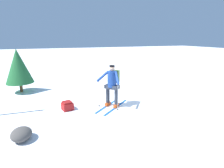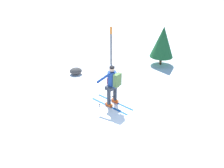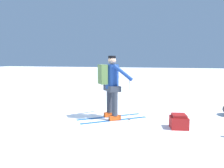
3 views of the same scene
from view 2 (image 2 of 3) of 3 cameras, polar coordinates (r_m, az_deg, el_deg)
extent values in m
plane|color=white|center=(8.36, 1.48, -7.38)|extent=(80.00, 80.00, 0.00)
cube|color=#144C9E|center=(8.69, -0.81, -5.79)|extent=(1.23, 1.45, 0.01)
cube|color=#C64714|center=(8.65, -0.81, -5.44)|extent=(0.28, 0.30, 0.12)
cylinder|color=#2D333D|center=(8.44, -0.83, -3.17)|extent=(0.15, 0.15, 0.68)
cube|color=#144C9E|center=(8.93, 0.79, -4.74)|extent=(1.23, 1.45, 0.01)
cube|color=#C64714|center=(8.90, 0.79, -4.39)|extent=(0.28, 0.30, 0.12)
cylinder|color=#2D333D|center=(8.69, 0.81, -2.17)|extent=(0.15, 0.15, 0.68)
cube|color=#2D333D|center=(8.39, 0.00, -0.67)|extent=(0.60, 0.57, 0.14)
cylinder|color=navy|center=(8.25, 0.00, 1.21)|extent=(0.35, 0.35, 0.62)
sphere|color=tan|center=(8.07, 0.00, 3.82)|extent=(0.21, 0.21, 0.21)
cylinder|color=black|center=(8.03, 0.00, 4.40)|extent=(0.20, 0.20, 0.06)
cube|color=#4C6B38|center=(8.08, 1.39, 1.07)|extent=(0.35, 0.33, 0.50)
cylinder|color=#B2B7BC|center=(8.43, -3.36, -2.62)|extent=(0.02, 0.02, 1.10)
cylinder|color=black|center=(8.69, -3.27, -5.40)|extent=(0.07, 0.07, 0.01)
cylinder|color=navy|center=(8.10, -2.35, 1.48)|extent=(0.51, 0.18, 0.42)
cylinder|color=#B2B7BC|center=(8.96, 0.21, -0.56)|extent=(0.02, 0.02, 1.10)
cylinder|color=black|center=(9.21, 0.20, -3.24)|extent=(0.07, 0.07, 0.01)
cylinder|color=navy|center=(8.51, 0.42, 2.91)|extent=(0.09, 0.51, 0.42)
cube|color=maroon|center=(10.23, -0.02, 0.65)|extent=(0.46, 0.46, 0.26)
cube|color=maroon|center=(10.16, -0.02, 1.46)|extent=(0.38, 0.37, 0.06)
cylinder|color=#4C4C51|center=(12.08, -0.25, 9.84)|extent=(0.10, 0.10, 2.13)
cylinder|color=orange|center=(11.83, -0.26, 13.85)|extent=(0.11, 0.11, 0.38)
ellipsoid|color=#474442|center=(11.35, -9.41, 3.37)|extent=(0.63, 0.53, 0.34)
cylinder|color=#4C331E|center=(12.66, 12.57, 6.05)|extent=(0.14, 0.14, 0.47)
cone|color=#1E5B2D|center=(12.31, 13.09, 10.67)|extent=(1.29, 1.29, 1.67)
camera|label=1|loc=(10.91, -36.49, 11.17)|focal=28.00mm
camera|label=3|loc=(11.67, 25.43, 8.90)|focal=35.00mm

